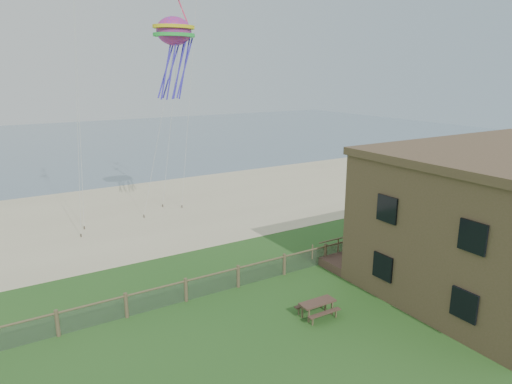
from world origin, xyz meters
TOP-DOWN VIEW (x-y plane):
  - ground at (0.00, 0.00)m, footprint 160.00×160.00m
  - sand_beach at (0.00, 22.00)m, footprint 72.00×20.00m
  - ocean at (0.00, 66.00)m, footprint 160.00×68.00m
  - chainlink_fence at (0.00, 6.00)m, footprint 36.20×0.20m
  - motel_deck at (13.00, 5.00)m, footprint 15.00×2.00m
  - picnic_table at (1.70, 1.41)m, footprint 1.78×1.36m
  - octopus_kite at (1.56, 17.46)m, footprint 3.23×2.48m

SIDE VIEW (x-z plane):
  - ground at x=0.00m, z-range 0.00..0.00m
  - ocean at x=0.00m, z-range -0.01..0.01m
  - sand_beach at x=0.00m, z-range -0.01..0.01m
  - motel_deck at x=13.00m, z-range 0.00..0.50m
  - picnic_table at x=1.70m, z-range 0.00..0.74m
  - chainlink_fence at x=0.00m, z-range -0.07..1.18m
  - octopus_kite at x=1.56m, z-range 9.27..15.40m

